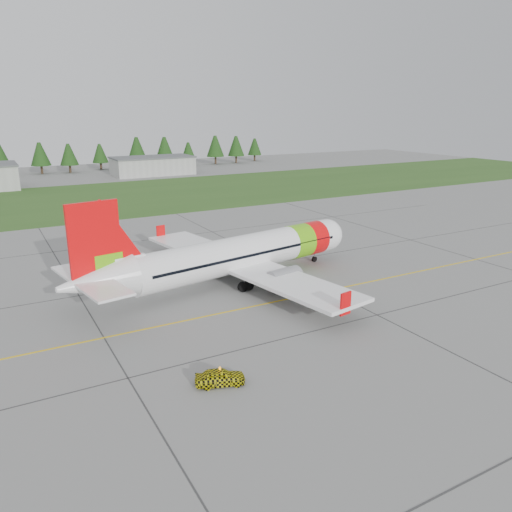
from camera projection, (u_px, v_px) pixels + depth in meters
ground at (293, 336)px, 45.00m from camera, size 320.00×320.00×0.00m
aircraft at (237, 255)px, 58.36m from camera, size 37.83×35.30×11.52m
follow_me_car at (220, 362)px, 36.60m from camera, size 1.67×1.82×3.72m
grass_strip at (96, 199)px, 113.73m from camera, size 320.00×50.00×0.03m
taxi_guideline at (251, 307)px, 51.70m from camera, size 120.00×0.25×0.02m
hangar_east at (153, 166)px, 154.82m from camera, size 24.00×12.00×5.20m
treeline at (57, 157)px, 159.27m from camera, size 160.00×8.00×10.00m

